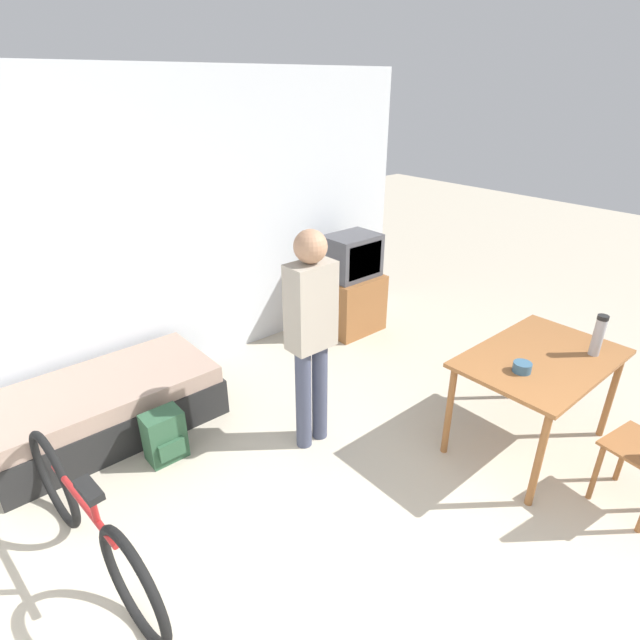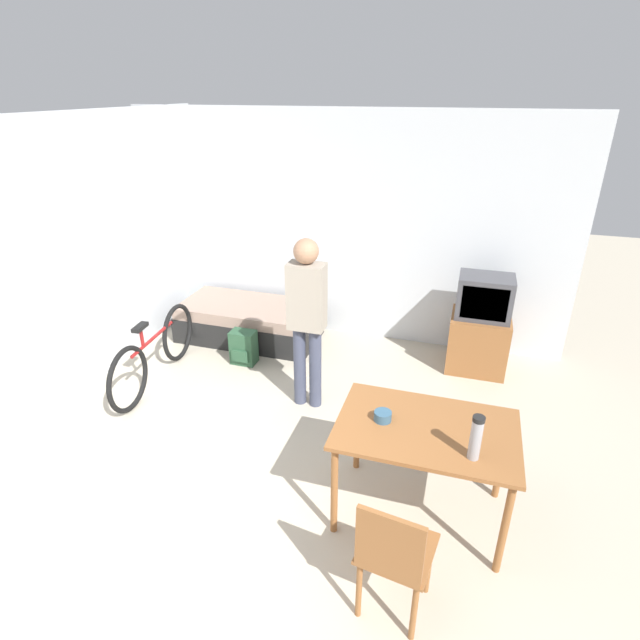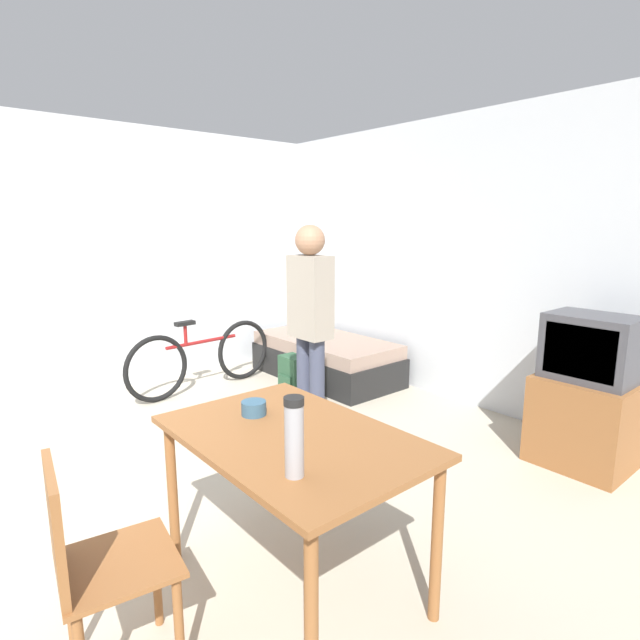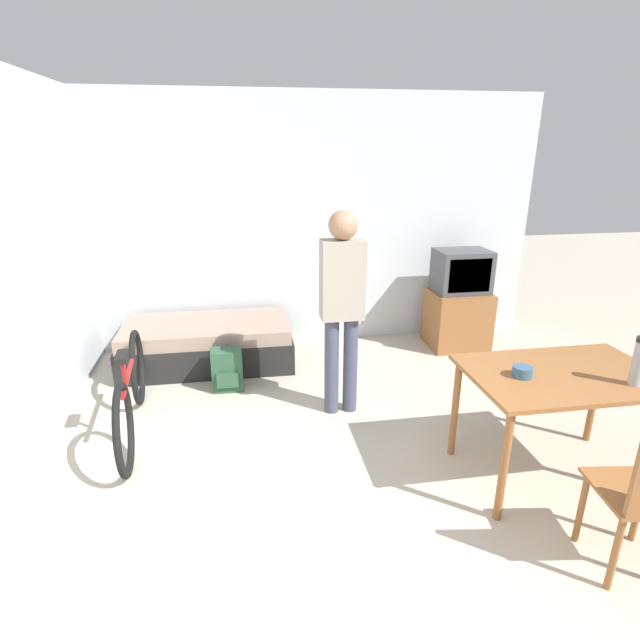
{
  "view_description": "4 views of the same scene",
  "coord_description": "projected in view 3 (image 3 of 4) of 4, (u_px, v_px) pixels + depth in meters",
  "views": [
    {
      "loc": [
        -1.87,
        -0.22,
        2.58
      ],
      "look_at": [
        0.18,
        2.17,
        1.05
      ],
      "focal_mm": 28.0,
      "sensor_mm": 36.0,
      "label": 1
    },
    {
      "loc": [
        1.49,
        -1.77,
        2.9
      ],
      "look_at": [
        0.34,
        1.96,
        1.06
      ],
      "focal_mm": 28.0,
      "sensor_mm": 36.0,
      "label": 2
    },
    {
      "loc": [
        3.07,
        -0.17,
        1.71
      ],
      "look_at": [
        0.19,
        2.26,
        0.98
      ],
      "focal_mm": 28.0,
      "sensor_mm": 36.0,
      "label": 3
    },
    {
      "loc": [
        -0.66,
        -1.52,
        2.17
      ],
      "look_at": [
        -0.07,
        2.07,
        0.89
      ],
      "focal_mm": 28.0,
      "sensor_mm": 36.0,
      "label": 4
    }
  ],
  "objects": [
    {
      "name": "wall_back",
      "position": [
        434.0,
        260.0,
        4.95
      ],
      "size": [
        5.36,
        0.06,
        2.7
      ],
      "color": "silver",
      "rests_on": "ground_plane"
    },
    {
      "name": "wall_left",
      "position": [
        153.0,
        258.0,
        5.36
      ],
      "size": [
        0.06,
        4.88,
        2.7
      ],
      "color": "silver",
      "rests_on": "ground_plane"
    },
    {
      "name": "daybed",
      "position": [
        326.0,
        358.0,
        5.6
      ],
      "size": [
        1.71,
        0.85,
        0.45
      ],
      "color": "black",
      "rests_on": "ground_plane"
    },
    {
      "name": "tv",
      "position": [
        586.0,
        397.0,
        3.53
      ],
      "size": [
        0.63,
        0.55,
        1.1
      ],
      "color": "brown",
      "rests_on": "ground_plane"
    },
    {
      "name": "dining_table",
      "position": [
        293.0,
        453.0,
        2.27
      ],
      "size": [
        1.23,
        0.81,
        0.78
      ],
      "color": "brown",
      "rests_on": "ground_plane"
    },
    {
      "name": "wooden_chair",
      "position": [
        93.0,
        560.0,
        1.81
      ],
      "size": [
        0.46,
        0.46,
        0.9
      ],
      "color": "brown",
      "rests_on": "ground_plane"
    },
    {
      "name": "bicycle",
      "position": [
        203.0,
        358.0,
        5.17
      ],
      "size": [
        0.2,
        1.7,
        0.75
      ],
      "color": "black",
      "rests_on": "ground_plane"
    },
    {
      "name": "person_standing",
      "position": [
        310.0,
        318.0,
        3.84
      ],
      "size": [
        0.34,
        0.23,
        1.7
      ],
      "color": "#3D4256",
      "rests_on": "ground_plane"
    },
    {
      "name": "thermos_flask",
      "position": [
        294.0,
        434.0,
        1.84
      ],
      "size": [
        0.08,
        0.08,
        0.31
      ],
      "color": "#99999E",
      "rests_on": "dining_table"
    },
    {
      "name": "mate_bowl",
      "position": [
        254.0,
        408.0,
        2.47
      ],
      "size": [
        0.12,
        0.12,
        0.07
      ],
      "color": "#335670",
      "rests_on": "dining_table"
    },
    {
      "name": "backpack",
      "position": [
        293.0,
        375.0,
        5.06
      ],
      "size": [
        0.28,
        0.22,
        0.4
      ],
      "color": "#284C33",
      "rests_on": "ground_plane"
    }
  ]
}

